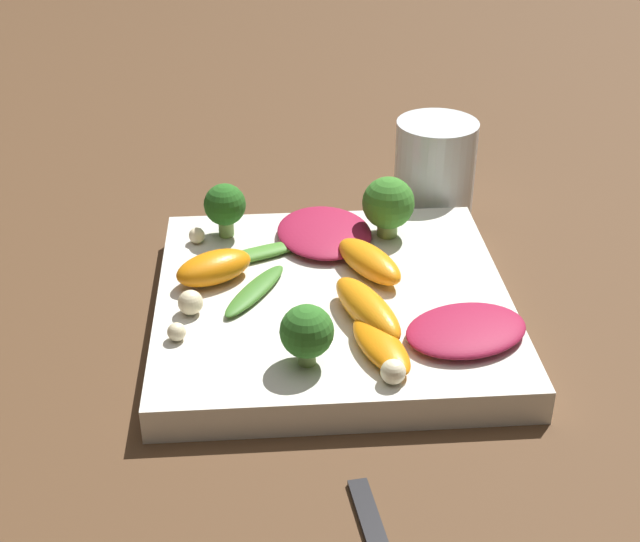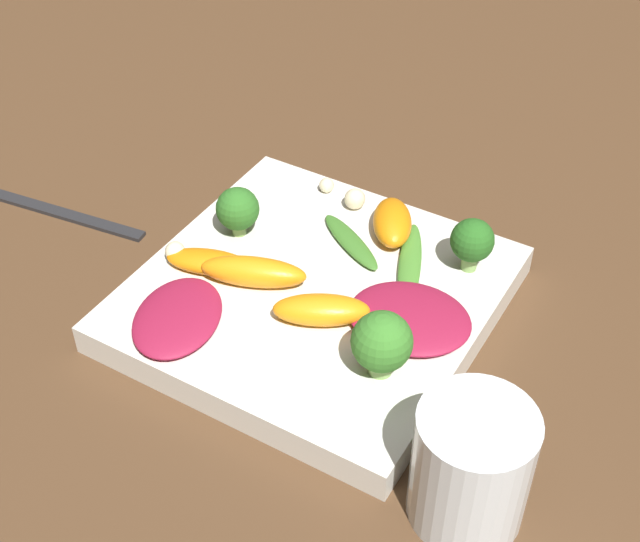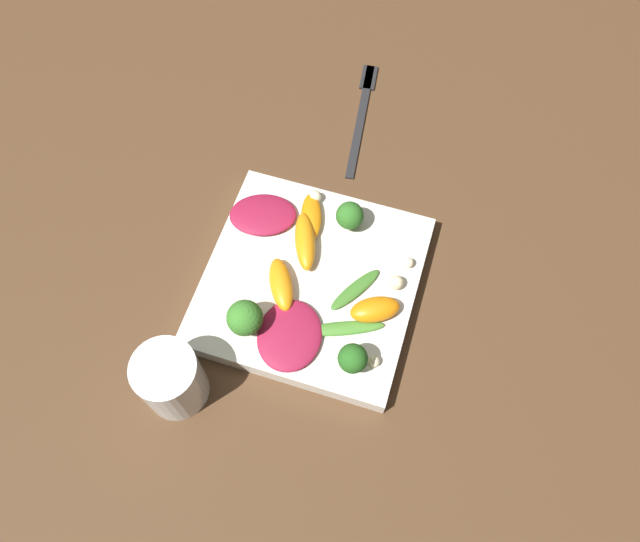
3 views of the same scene
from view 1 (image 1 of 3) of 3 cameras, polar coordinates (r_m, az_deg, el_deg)
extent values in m
plane|color=#4C331E|center=(0.63, 0.80, -3.13)|extent=(2.40, 2.40, 0.00)
cube|color=silver|center=(0.62, 0.81, -2.23)|extent=(0.24, 0.24, 0.02)
cylinder|color=white|center=(0.77, 7.36, 6.58)|extent=(0.07, 0.07, 0.08)
ellipsoid|color=maroon|center=(0.58, 9.34, -3.74)|extent=(0.08, 0.10, 0.01)
ellipsoid|color=maroon|center=(0.68, 0.51, 2.51)|extent=(0.09, 0.08, 0.01)
ellipsoid|color=orange|center=(0.58, 3.05, -2.40)|extent=(0.08, 0.05, 0.02)
ellipsoid|color=orange|center=(0.63, -6.81, 0.22)|extent=(0.05, 0.06, 0.02)
ellipsoid|color=orange|center=(0.55, 3.92, -4.78)|extent=(0.07, 0.04, 0.01)
ellipsoid|color=orange|center=(0.63, 3.17, 0.63)|extent=(0.07, 0.05, 0.02)
cylinder|color=#84AD5B|center=(0.69, 4.33, 2.93)|extent=(0.02, 0.02, 0.02)
sphere|color=#387A28|center=(0.68, 4.40, 4.37)|extent=(0.04, 0.04, 0.04)
cylinder|color=#7A9E51|center=(0.55, -0.84, -5.29)|extent=(0.01, 0.01, 0.01)
sphere|color=#2D6B23|center=(0.54, -0.85, -3.88)|extent=(0.03, 0.03, 0.03)
cylinder|color=#84AD5B|center=(0.69, -6.03, 2.94)|extent=(0.01, 0.01, 0.02)
sphere|color=#26601E|center=(0.68, -6.11, 4.25)|extent=(0.03, 0.03, 0.03)
ellipsoid|color=#47842D|center=(0.66, -4.14, 1.09)|extent=(0.05, 0.09, 0.01)
ellipsoid|color=#3D7528|center=(0.61, -4.18, -1.40)|extent=(0.07, 0.05, 0.01)
sphere|color=beige|center=(0.68, -7.89, 2.27)|extent=(0.01, 0.01, 0.01)
sphere|color=beige|center=(0.57, -9.16, -3.87)|extent=(0.01, 0.01, 0.01)
sphere|color=beige|center=(0.53, 4.71, -6.44)|extent=(0.02, 0.02, 0.02)
sphere|color=beige|center=(0.60, -8.29, -2.01)|extent=(0.02, 0.02, 0.02)
camera|label=2|loc=(0.89, 32.09, 33.69)|focal=50.00mm
camera|label=3|loc=(0.88, -12.40, 51.98)|focal=35.00mm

